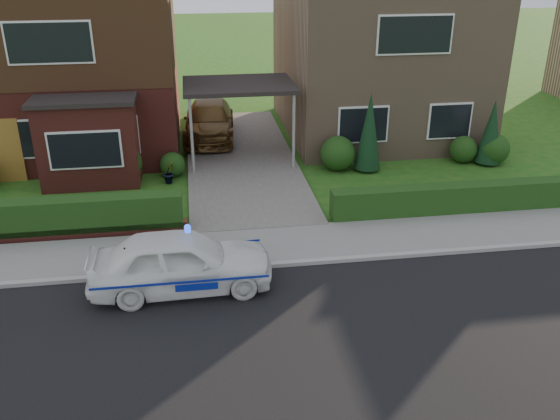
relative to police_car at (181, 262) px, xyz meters
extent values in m
plane|color=#1A5516|center=(2.08, -2.40, -0.69)|extent=(120.00, 120.00, 0.00)
cube|color=black|center=(2.08, -2.40, -0.69)|extent=(60.00, 6.00, 0.02)
cube|color=#9E9993|center=(2.08, 0.65, -0.63)|extent=(60.00, 0.16, 0.12)
cube|color=slate|center=(2.08, 1.70, -0.64)|extent=(60.00, 2.00, 0.10)
cube|color=#666059|center=(2.08, 8.60, -0.63)|extent=(3.80, 12.00, 0.12)
cube|color=maroon|center=(-3.72, 11.60, 2.21)|extent=(7.20, 8.00, 5.80)
cube|color=white|center=(-5.30, 7.58, 0.71)|extent=(1.80, 0.08, 1.30)
cube|color=white|center=(-2.13, 7.58, 0.71)|extent=(1.60, 0.08, 1.30)
cube|color=white|center=(-3.72, 7.58, 3.71)|extent=(2.60, 0.08, 1.30)
cube|color=black|center=(-3.72, 11.60, 3.66)|extent=(7.26, 8.06, 2.90)
cube|color=maroon|center=(-2.85, 6.90, 0.66)|extent=(3.00, 1.40, 2.70)
cube|color=black|center=(-2.85, 6.90, 2.08)|extent=(3.20, 1.60, 0.14)
cube|color=#96775C|center=(7.88, 11.60, 2.21)|extent=(7.20, 8.00, 5.80)
cube|color=white|center=(6.30, 7.58, 0.71)|extent=(1.80, 0.08, 1.30)
cube|color=white|center=(9.47, 7.58, 0.71)|extent=(1.60, 0.08, 1.30)
cube|color=white|center=(7.88, 7.58, 3.71)|extent=(2.60, 0.08, 1.30)
cube|color=black|center=(2.08, 8.60, 2.01)|extent=(3.80, 3.00, 0.14)
cylinder|color=gray|center=(0.38, 7.20, 0.66)|extent=(0.10, 0.10, 2.70)
cylinder|color=gray|center=(3.78, 7.20, 0.66)|extent=(0.10, 0.10, 2.70)
cube|color=maroon|center=(-3.72, 2.90, -0.51)|extent=(7.70, 0.25, 0.36)
cube|color=#193B12|center=(-3.72, 3.05, -0.69)|extent=(7.50, 0.55, 0.90)
cube|color=#193B12|center=(7.88, 2.95, -0.69)|extent=(7.50, 0.55, 0.80)
sphere|color=#193B12|center=(-1.92, 6.90, -0.03)|extent=(1.32, 1.32, 1.32)
sphere|color=#193B12|center=(-0.32, 7.20, -0.27)|extent=(0.84, 0.84, 0.84)
sphere|color=#193B12|center=(5.28, 7.00, -0.09)|extent=(1.20, 1.20, 1.20)
sphere|color=#193B12|center=(9.88, 7.10, -0.21)|extent=(0.96, 0.96, 0.96)
sphere|color=#193B12|center=(10.88, 6.80, -0.15)|extent=(1.08, 1.08, 1.08)
cone|color=black|center=(6.28, 6.80, 0.61)|extent=(0.90, 0.90, 2.60)
cone|color=black|center=(10.68, 6.80, 0.41)|extent=(0.90, 0.90, 2.20)
imported|color=white|center=(0.00, 0.00, 0.00)|extent=(1.74, 4.11, 1.38)
sphere|color=#193FF2|center=(0.20, 0.00, 0.77)|extent=(0.17, 0.17, 0.17)
cube|color=navy|center=(0.00, -0.82, -0.06)|extent=(3.74, 0.02, 0.05)
cube|color=navy|center=(0.00, 0.82, -0.06)|extent=(3.74, 0.01, 0.05)
ellipsoid|color=black|center=(-1.14, -0.10, 0.28)|extent=(0.22, 0.17, 0.21)
sphere|color=white|center=(-1.12, -0.16, 0.27)|extent=(0.11, 0.11, 0.11)
sphere|color=black|center=(-1.12, -0.12, 0.42)|extent=(0.13, 0.13, 0.13)
cone|color=black|center=(-1.16, -0.11, 0.48)|extent=(0.04, 0.04, 0.05)
cone|color=black|center=(-1.07, -0.11, 0.48)|extent=(0.04, 0.04, 0.05)
imported|color=brown|center=(1.08, 11.05, 0.10)|extent=(2.22, 4.78, 1.35)
imported|color=gray|center=(-0.42, 6.60, -0.34)|extent=(0.50, 0.48, 0.71)
imported|color=gray|center=(-0.42, 3.60, -0.32)|extent=(0.42, 0.42, 0.74)
camera|label=1|loc=(0.47, -11.72, 6.48)|focal=38.00mm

